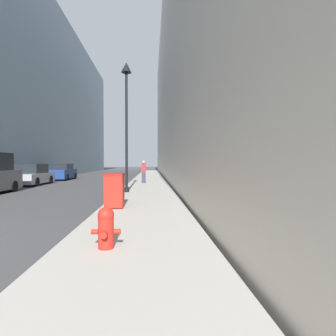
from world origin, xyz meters
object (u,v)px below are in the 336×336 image
at_px(fire_hydrant, 106,227).
at_px(lamppost, 126,100).
at_px(trash_bin, 114,190).
at_px(parked_sedan_far, 62,172).
at_px(pedestrian_on_sidewalk, 144,172).
at_px(parked_sedan_near, 32,175).

height_order(fire_hydrant, lamppost, lamppost).
distance_m(trash_bin, parked_sedan_far, 18.68).
relative_size(trash_bin, parked_sedan_far, 0.29).
bearing_deg(pedestrian_on_sidewalk, trash_bin, -93.43).
bearing_deg(fire_hydrant, lamppost, 93.16).
bearing_deg(parked_sedan_near, pedestrian_on_sidewalk, -4.17).
xyz_separation_m(trash_bin, parked_sedan_near, (-7.71, 11.20, -0.03)).
xyz_separation_m(fire_hydrant, lamppost, (-0.49, 8.85, 4.32)).
height_order(fire_hydrant, trash_bin, trash_bin).
height_order(lamppost, parked_sedan_far, lamppost).
distance_m(fire_hydrant, trash_bin, 4.23).
height_order(parked_sedan_near, pedestrian_on_sidewalk, pedestrian_on_sidewalk).
distance_m(lamppost, parked_sedan_near, 10.90).
bearing_deg(parked_sedan_far, parked_sedan_near, -91.86).
bearing_deg(parked_sedan_far, lamppost, -59.05).
distance_m(fire_hydrant, pedestrian_on_sidewalk, 14.80).
distance_m(parked_sedan_near, parked_sedan_far, 5.91).
xyz_separation_m(parked_sedan_near, pedestrian_on_sidewalk, (8.34, -0.61, 0.27)).
relative_size(lamppost, parked_sedan_far, 1.65).
bearing_deg(parked_sedan_near, lamppost, -40.51).
xyz_separation_m(trash_bin, parked_sedan_far, (-7.51, 17.11, -0.01)).
height_order(trash_bin, parked_sedan_far, parked_sedan_far).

